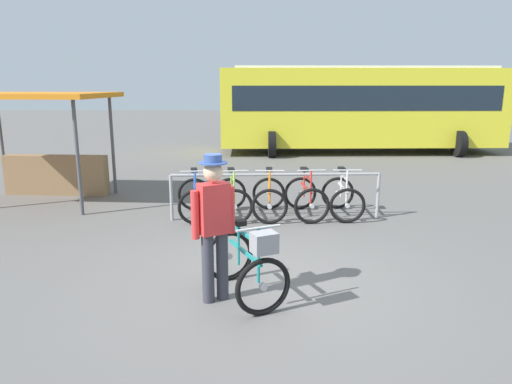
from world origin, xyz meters
TOP-DOWN VIEW (x-y plane):
  - ground_plane at (0.00, 0.00)m, footprint 80.00×80.00m
  - bike_rack_rail at (0.23, 2.89)m, footprint 3.91×0.21m
  - racked_bike_blue at (-1.28, 3.01)m, footprint 0.83×1.21m
  - racked_bike_lime at (-0.58, 3.04)m, footprint 0.81×1.17m
  - racked_bike_orange at (0.12, 3.06)m, footprint 0.67×1.12m
  - racked_bike_red at (0.82, 3.09)m, footprint 0.78×1.16m
  - racked_bike_white at (1.52, 3.12)m, footprint 0.66×1.11m
  - featured_bicycle at (-0.23, -0.46)m, footprint 1.05×1.26m
  - person_with_featured_bike at (-0.60, -0.48)m, footprint 0.48×0.34m
  - bus_distant at (3.64, 11.78)m, footprint 10.05×3.55m
  - market_stall at (-4.71, 4.51)m, footprint 3.25×2.50m

SIDE VIEW (x-z plane):
  - ground_plane at x=0.00m, z-range 0.00..0.00m
  - racked_bike_white at x=1.52m, z-range -0.12..0.86m
  - racked_bike_blue at x=-1.28m, z-range -0.12..0.86m
  - racked_bike_orange at x=0.12m, z-range -0.12..0.86m
  - racked_bike_red at x=0.82m, z-range -0.12..0.85m
  - racked_bike_lime at x=-0.58m, z-range -0.12..0.85m
  - featured_bicycle at x=-0.23m, z-range -0.04..0.93m
  - bike_rack_rail at x=0.23m, z-range 0.25..1.12m
  - person_with_featured_bike at x=-0.60m, z-range 0.09..1.81m
  - market_stall at x=-4.71m, z-range 0.24..2.54m
  - bus_distant at x=3.64m, z-range 0.20..3.28m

